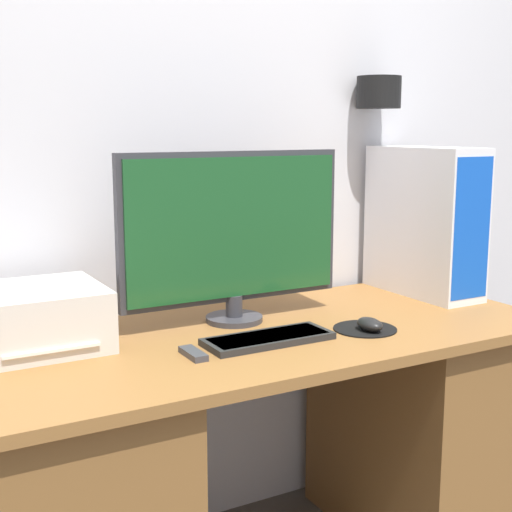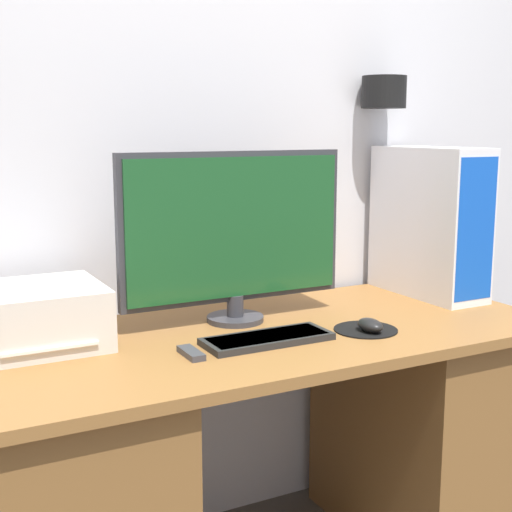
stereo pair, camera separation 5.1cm
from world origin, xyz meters
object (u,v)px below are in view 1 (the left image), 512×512
object	(u,v)px
keyboard	(268,338)
remote_control	(193,354)
monitor	(233,231)
computer_tower	(425,221)
mouse	(370,324)
printer	(36,318)

from	to	relation	value
keyboard	remote_control	distance (m)	0.22
monitor	computer_tower	bearing A→B (deg)	0.55
computer_tower	remote_control	distance (m)	1.03
monitor	mouse	distance (m)	0.47
printer	remote_control	xyz separation A→B (m)	(0.32, -0.27, -0.07)
remote_control	keyboard	bearing A→B (deg)	3.79
keyboard	mouse	xyz separation A→B (m)	(0.29, -0.06, 0.01)
mouse	remote_control	bearing A→B (deg)	175.43
monitor	printer	xyz separation A→B (m)	(-0.56, 0.02, -0.19)
monitor	mouse	xyz separation A→B (m)	(0.28, -0.29, -0.24)
monitor	computer_tower	distance (m)	0.73
keyboard	computer_tower	size ratio (longest dim) A/B	0.70
monitor	remote_control	xyz separation A→B (m)	(-0.24, -0.24, -0.26)
keyboard	mouse	bearing A→B (deg)	-10.85
remote_control	mouse	bearing A→B (deg)	-4.57
mouse	monitor	bearing A→B (deg)	134.07
mouse	computer_tower	xyz separation A→B (m)	(0.46, 0.29, 0.23)
monitor	remote_control	world-z (taller)	monitor
computer_tower	printer	distance (m)	1.30
printer	remote_control	world-z (taller)	printer
monitor	keyboard	xyz separation A→B (m)	(-0.02, -0.23, -0.26)
keyboard	printer	size ratio (longest dim) A/B	1.05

